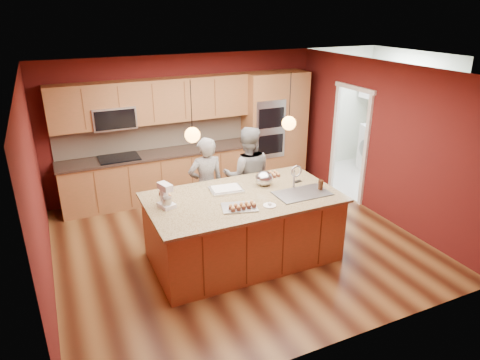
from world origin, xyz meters
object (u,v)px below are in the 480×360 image
person_left (206,185)px  person_right (247,176)px  island (244,226)px  mixing_bowl (264,178)px  stand_mixer (166,197)px

person_left → person_right: (0.75, 0.00, 0.04)m
island → mixing_bowl: (0.45, 0.25, 0.60)m
island → person_left: bearing=101.2°
island → stand_mixer: island is taller
island → stand_mixer: size_ratio=8.17×
person_left → mixing_bowl: bearing=131.5°
island → person_left: 1.08m
person_left → stand_mixer: bearing=45.9°
person_right → stand_mixer: bearing=49.0°
island → person_left: (-0.20, 1.02, 0.30)m
island → mixing_bowl: island is taller
stand_mixer → mixing_bowl: size_ratio=1.25×
stand_mixer → mixing_bowl: 1.56m
person_right → stand_mixer: (-1.65, -0.89, 0.29)m
person_left → stand_mixer: (-0.90, -0.89, 0.34)m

